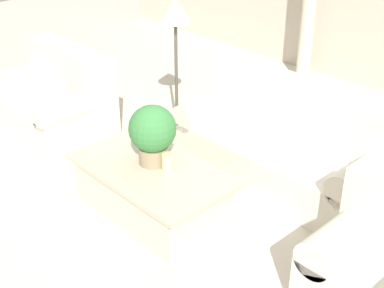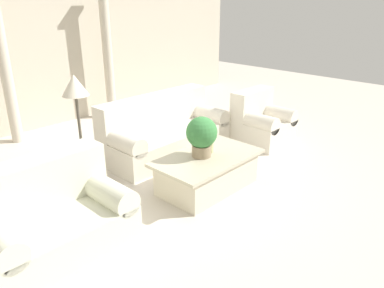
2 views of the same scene
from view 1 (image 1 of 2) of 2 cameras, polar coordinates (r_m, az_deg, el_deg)
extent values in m
plane|color=beige|center=(5.05, -0.20, -4.59)|extent=(16.00, 16.00, 0.00)
cube|color=beige|center=(5.12, 9.32, -1.83)|extent=(2.07, 0.89, 0.40)
cube|color=beige|center=(5.13, 11.72, 3.73)|extent=(2.07, 0.31, 0.51)
cylinder|color=beige|center=(5.51, 2.24, 3.98)|extent=(0.28, 0.89, 0.28)
cylinder|color=beige|center=(4.60, 18.34, -2.94)|extent=(0.28, 0.89, 0.28)
cube|color=beige|center=(6.20, -14.83, 3.16)|extent=(1.40, 0.89, 0.40)
cube|color=beige|center=(6.16, -13.03, 7.83)|extent=(1.40, 0.31, 0.51)
cylinder|color=beige|center=(6.56, -17.60, 6.76)|extent=(0.28, 0.89, 0.28)
cylinder|color=beige|center=(5.64, -12.31, 3.91)|extent=(0.28, 0.89, 0.28)
cube|color=beige|center=(4.62, -4.23, -5.11)|extent=(1.24, 0.72, 0.41)
cube|color=#BCB398|center=(4.50, -4.33, -2.71)|extent=(1.41, 0.82, 0.04)
cylinder|color=#937F60|center=(4.51, -4.13, -1.15)|extent=(0.25, 0.25, 0.15)
sphere|color=#387A3D|center=(4.40, -4.25, 1.64)|extent=(0.40, 0.40, 0.40)
cylinder|color=beige|center=(4.40, -2.62, -1.96)|extent=(0.10, 0.10, 0.15)
cylinder|color=#4C473D|center=(6.11, -1.60, 1.82)|extent=(0.25, 0.25, 0.03)
cylinder|color=#4C473D|center=(5.86, -1.69, 7.21)|extent=(0.04, 0.04, 1.20)
cone|color=beige|center=(5.63, -1.79, 14.14)|extent=(0.33, 0.33, 0.26)
cube|color=beige|center=(3.94, 19.35, -14.01)|extent=(0.88, 0.82, 0.39)
cylinder|color=beige|center=(3.88, 16.06, -9.34)|extent=(0.28, 0.82, 0.28)
camera|label=2|loc=(6.37, -50.17, 15.55)|focal=35.00mm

